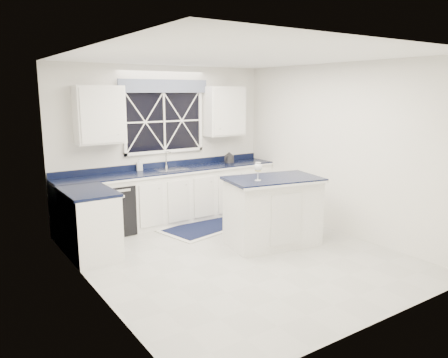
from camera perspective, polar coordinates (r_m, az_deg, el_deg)
ground at (r=6.21m, az=1.80°, el=-9.94°), size 4.50×4.50×0.00m
back_wall at (r=7.78m, az=-7.89°, el=4.54°), size 4.00×0.10×2.70m
base_cabinets at (r=7.39m, az=-8.41°, el=-2.93°), size 3.99×1.60×0.90m
countertop at (r=7.58m, az=-6.80°, el=1.10°), size 3.98×0.64×0.04m
dishwasher at (r=7.26m, az=-14.46°, el=-3.75°), size 0.60×0.58×0.82m
window at (r=7.70m, az=-7.83°, el=8.06°), size 1.65×0.09×1.26m
upper_cabinets at (r=7.58m, az=-7.43°, el=8.55°), size 3.10×0.34×0.90m
faucet at (r=7.72m, az=-7.49°, el=2.62°), size 0.05×0.20×0.30m
island at (r=6.56m, az=6.36°, el=-4.16°), size 1.49×1.06×1.02m
rug at (r=7.42m, az=-2.56°, el=-6.29°), size 1.60×1.16×0.02m
kettle at (r=8.23m, az=0.67°, el=2.79°), size 0.28×0.23×0.21m
wine_glass at (r=6.17m, az=4.46°, el=1.44°), size 0.11×0.11×0.26m
soap_bottle at (r=7.54m, az=-11.00°, el=1.88°), size 0.11×0.11×0.21m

